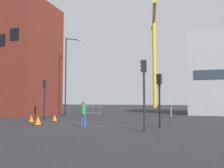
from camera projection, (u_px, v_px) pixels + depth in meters
name	position (u px, v px, depth m)	size (l,w,h in m)	color
ground	(83.00, 125.00, 17.38)	(160.00, 160.00, 0.00)	#28282B
brick_building	(17.00, 60.00, 29.16)	(8.67, 7.32, 13.60)	maroon
construction_crane	(154.00, 47.00, 60.58)	(3.90, 19.45, 23.04)	yellow
streetlamp_tall	(67.00, 71.00, 28.40)	(1.49, 1.22, 9.37)	black
traffic_light_near	(45.00, 93.00, 22.39)	(0.39, 0.35, 3.72)	black
traffic_light_island	(159.00, 94.00, 28.67)	(0.28, 0.38, 3.92)	#232326
traffic_light_crosswalk	(159.00, 91.00, 15.59)	(0.39, 0.32, 3.55)	black
traffic_light_verge	(144.00, 83.00, 13.78)	(0.38, 0.26, 4.16)	#232326
pedestrian_walking	(83.00, 111.00, 16.01)	(0.34, 0.34, 1.80)	#33519E
safety_barrier_left_run	(171.00, 112.00, 25.12)	(0.30, 2.46, 1.08)	#B2B5BA
safety_barrier_mid_span	(93.00, 110.00, 31.91)	(2.32, 0.35, 1.08)	gray
traffic_cone_on_verge	(31.00, 119.00, 19.39)	(0.61, 0.61, 0.61)	black
traffic_cone_orange	(38.00, 121.00, 17.33)	(0.66, 0.66, 0.66)	black
traffic_cone_by_barrier	(55.00, 118.00, 20.50)	(0.56, 0.56, 0.57)	black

